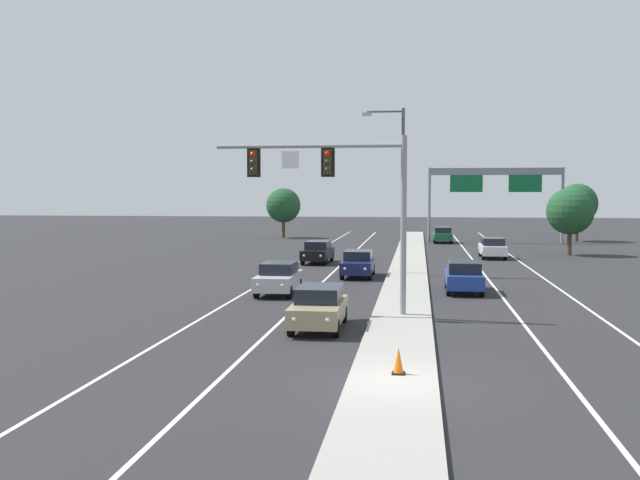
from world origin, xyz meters
TOP-DOWN VIEW (x-y plane):
  - ground_plane at (0.00, 0.00)m, footprint 260.00×260.00m
  - median_island at (0.00, 18.00)m, footprint 2.40×110.00m
  - lane_stripe_oncoming_center at (-4.70, 25.00)m, footprint 0.14×100.00m
  - lane_stripe_receding_center at (4.70, 25.00)m, footprint 0.14×100.00m
  - edge_stripe_left at (-8.00, 25.00)m, footprint 0.14×100.00m
  - edge_stripe_right at (8.00, 25.00)m, footprint 0.14×100.00m
  - overhead_signal_mast at (-2.46, 10.74)m, footprint 7.80×0.44m
  - street_lamp_median at (-0.55, 26.30)m, footprint 2.58×0.28m
  - car_oncoming_tan at (-3.01, 7.89)m, footprint 1.85×4.48m
  - car_oncoming_silver at (-6.25, 16.95)m, footprint 1.84×4.48m
  - car_oncoming_navy at (-2.92, 24.88)m, footprint 1.83×4.47m
  - car_oncoming_black at (-6.48, 33.12)m, footprint 1.93×4.51m
  - car_receding_blue at (2.95, 18.82)m, footprint 1.85×4.48m
  - car_receding_white at (6.29, 38.70)m, footprint 1.84×4.48m
  - car_receding_green at (3.05, 55.67)m, footprint 1.84×4.48m
  - traffic_cone_median_nose at (0.14, 0.75)m, footprint 0.36×0.36m
  - highway_sign_gantry at (8.20, 56.45)m, footprint 13.28×0.42m
  - tree_far_right_c at (16.73, 59.61)m, footprint 4.09×4.09m
  - tree_far_left_b at (-14.12, 61.36)m, footprint 3.80×3.80m
  - tree_far_right_b at (12.64, 42.15)m, footprint 3.74×3.74m

SIDE VIEW (x-z plane):
  - ground_plane at x=0.00m, z-range 0.00..0.00m
  - lane_stripe_oncoming_center at x=-4.70m, z-range 0.00..0.01m
  - lane_stripe_receding_center at x=4.70m, z-range 0.00..0.01m
  - edge_stripe_left at x=-8.00m, z-range 0.00..0.01m
  - edge_stripe_right at x=8.00m, z-range 0.00..0.01m
  - median_island at x=0.00m, z-range 0.00..0.15m
  - traffic_cone_median_nose at x=0.14m, z-range 0.14..0.88m
  - car_oncoming_tan at x=-3.01m, z-range 0.03..1.61m
  - car_oncoming_silver at x=-6.25m, z-range 0.03..1.61m
  - car_oncoming_navy at x=-2.92m, z-range 0.03..1.61m
  - car_oncoming_black at x=-6.48m, z-range 0.03..1.61m
  - car_receding_blue at x=2.95m, z-range 0.03..1.61m
  - car_receding_white at x=6.29m, z-range 0.03..1.61m
  - car_receding_green at x=3.05m, z-range 0.03..1.61m
  - tree_far_right_b at x=12.64m, z-range 0.82..6.23m
  - tree_far_left_b at x=-14.12m, z-range 0.84..6.33m
  - tree_far_right_c at x=16.73m, z-range 0.90..6.83m
  - overhead_signal_mast at x=-2.46m, z-range 1.75..8.95m
  - street_lamp_median at x=-0.55m, z-range 0.79..10.79m
  - highway_sign_gantry at x=8.20m, z-range 2.41..9.91m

